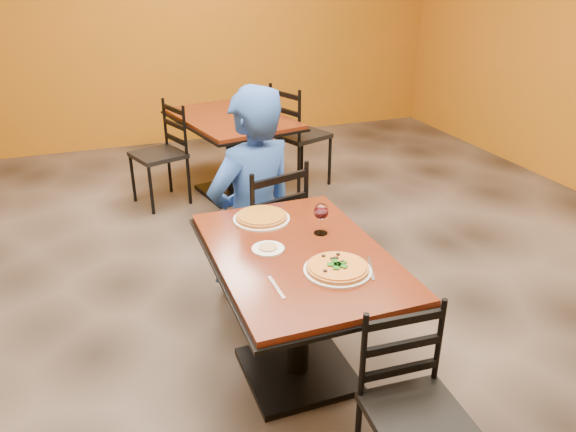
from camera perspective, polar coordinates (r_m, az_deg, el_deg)
name	(u,v)px	position (r m, az deg, el deg)	size (l,w,h in m)	color
floor	(268,322)	(3.46, -2.05, -10.92)	(7.00, 8.00, 0.01)	black
wall_back	(154,14)	(6.75, -13.74, 19.71)	(7.00, 0.01, 3.00)	#B26013
table_main	(298,286)	(2.76, 1.08, -7.23)	(0.83, 1.23, 0.75)	#5F1B0F
table_second	(232,136)	(5.16, -5.84, 8.21)	(1.12, 1.45, 0.75)	#5F1B0F
chair_main_near	(418,419)	(2.33, 13.30, -19.78)	(0.37, 0.37, 0.82)	black
chair_main_far	(263,229)	(3.51, -2.60, -1.38)	(0.43, 0.43, 0.95)	black
chair_second_left	(158,155)	(5.07, -13.32, 6.14)	(0.41, 0.41, 0.91)	black
chair_second_right	(301,135)	(5.38, 1.33, 8.36)	(0.45, 0.45, 1.00)	black
diner	(253,192)	(3.52, -3.69, 2.47)	(0.67, 0.44, 1.38)	#1A4391
plate_main	(337,270)	(2.51, 5.15, -5.63)	(0.31, 0.31, 0.01)	white
pizza_main	(338,267)	(2.50, 5.17, -5.31)	(0.28, 0.28, 0.02)	#982C0B
plate_far	(262,219)	(2.99, -2.76, -0.30)	(0.31, 0.31, 0.01)	white
pizza_far	(261,216)	(2.98, -2.77, -0.02)	(0.28, 0.28, 0.02)	gold
side_plate	(268,249)	(2.68, -2.09, -3.42)	(0.16, 0.16, 0.01)	white
dip	(268,247)	(2.68, -2.09, -3.25)	(0.09, 0.09, 0.01)	tan
wine_glass	(321,218)	(2.81, 3.45, -0.16)	(0.08, 0.08, 0.18)	white
fork	(276,287)	(2.38, -1.22, -7.39)	(0.01, 0.19, 0.00)	silver
knife	(371,268)	(2.55, 8.60, -5.36)	(0.01, 0.21, 0.00)	silver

